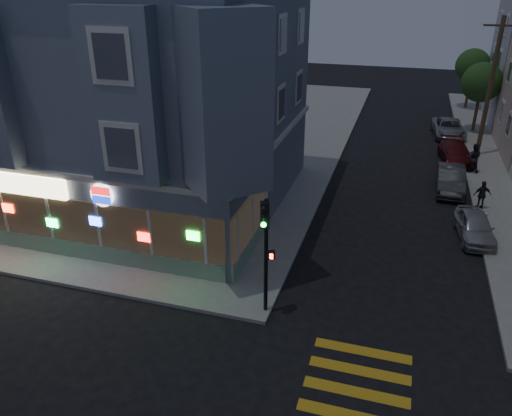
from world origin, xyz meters
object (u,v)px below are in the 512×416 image
at_px(street_tree_near, 482,82).
at_px(pedestrian_a, 473,158).
at_px(utility_pole, 490,86).
at_px(parked_car_d, 448,128).
at_px(pedestrian_b, 482,195).
at_px(parked_car_a, 475,226).
at_px(traffic_signal, 266,239).
at_px(fire_hydrant, 485,218).
at_px(parked_car_b, 450,179).
at_px(parked_car_c, 456,153).
at_px(street_tree_far, 473,66).

relative_size(street_tree_near, pedestrian_a, 2.87).
distance_m(utility_pole, street_tree_near, 6.06).
bearing_deg(parked_car_d, pedestrian_b, -90.81).
distance_m(street_tree_near, parked_car_a, 19.18).
relative_size(traffic_signal, fire_hydrant, 6.51).
bearing_deg(fire_hydrant, parked_car_b, 107.78).
bearing_deg(parked_car_c, pedestrian_b, -91.49).
distance_m(street_tree_far, pedestrian_a, 18.06).
distance_m(pedestrian_b, traffic_signal, 14.84).
distance_m(utility_pole, pedestrian_a, 5.37).
relative_size(street_tree_near, fire_hydrant, 7.67).
relative_size(utility_pole, street_tree_near, 1.70).
relative_size(utility_pole, street_tree_far, 1.70).
height_order(street_tree_far, parked_car_c, street_tree_far).
xyz_separation_m(pedestrian_b, parked_car_c, (-0.85, 7.60, -0.27)).
bearing_deg(parked_car_c, parked_car_b, -104.30).
relative_size(pedestrian_b, parked_car_d, 0.32).
height_order(parked_car_b, traffic_signal, traffic_signal).
height_order(street_tree_near, street_tree_far, same).
height_order(parked_car_a, fire_hydrant, parked_car_a).
bearing_deg(parked_car_d, street_tree_far, 73.28).
bearing_deg(traffic_signal, utility_pole, 44.07).
xyz_separation_m(street_tree_far, pedestrian_a, (-0.90, -17.81, -2.86)).
distance_m(pedestrian_b, parked_car_b, 2.81).
relative_size(street_tree_far, parked_car_d, 1.12).
relative_size(pedestrian_a, traffic_signal, 0.41).
distance_m(street_tree_near, parked_car_c, 8.68).
distance_m(parked_car_a, fire_hydrant, 1.45).
xyz_separation_m(pedestrian_b, parked_car_a, (-0.60, -3.40, -0.28)).
bearing_deg(street_tree_near, parked_car_c, -102.60).
bearing_deg(fire_hydrant, pedestrian_b, 90.00).
bearing_deg(street_tree_near, pedestrian_b, -93.34).
height_order(pedestrian_a, traffic_signal, traffic_signal).
bearing_deg(street_tree_far, utility_pole, -90.82).
bearing_deg(street_tree_far, parked_car_b, -96.34).
height_order(street_tree_far, parked_car_b, street_tree_far).
bearing_deg(parked_car_a, parked_car_c, 85.21).
xyz_separation_m(pedestrian_a, parked_car_b, (-1.44, -3.23, -0.37)).
bearing_deg(parked_car_b, pedestrian_a, 66.93).
bearing_deg(parked_car_a, street_tree_near, 79.35).
distance_m(utility_pole, fire_hydrant, 12.31).
distance_m(parked_car_a, traffic_signal, 11.92).
height_order(parked_car_c, traffic_signal, traffic_signal).
xyz_separation_m(utility_pole, parked_car_c, (-1.55, -1.84, -4.15)).
distance_m(pedestrian_b, parked_car_c, 7.65).
xyz_separation_m(pedestrian_b, parked_car_b, (-1.44, 2.40, -0.21)).
xyz_separation_m(pedestrian_a, parked_car_c, (-0.85, 1.97, -0.43)).
distance_m(parked_car_b, parked_car_d, 11.31).
height_order(parked_car_d, fire_hydrant, parked_car_d).
height_order(parked_car_d, traffic_signal, traffic_signal).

